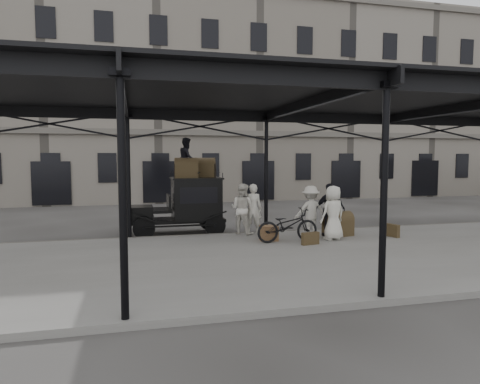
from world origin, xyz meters
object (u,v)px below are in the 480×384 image
(steamer_trunk_roof_near, at_px, (186,169))
(taxi, at_px, (188,203))
(bicycle, at_px, (288,225))
(steamer_trunk_platform, at_px, (338,226))
(porter_left, at_px, (253,208))
(porter_official, at_px, (330,210))

(steamer_trunk_roof_near, bearing_deg, taxi, 73.72)
(taxi, xyz_separation_m, bicycle, (2.92, -3.10, -0.50))
(taxi, relative_size, steamer_trunk_platform, 3.68)
(steamer_trunk_roof_near, height_order, steamer_trunk_platform, steamer_trunk_roof_near)
(porter_left, bearing_deg, steamer_trunk_roof_near, -4.74)
(porter_official, bearing_deg, bicycle, 23.64)
(porter_left, relative_size, bicycle, 0.87)
(steamer_trunk_platform, bearing_deg, porter_left, 141.58)
(porter_official, bearing_deg, taxi, -22.55)
(taxi, bearing_deg, bicycle, -46.74)
(bicycle, bearing_deg, porter_left, 16.92)
(taxi, bearing_deg, steamer_trunk_platform, -26.09)
(porter_left, distance_m, steamer_trunk_roof_near, 2.90)
(taxi, xyz_separation_m, porter_official, (4.72, -2.51, -0.11))
(porter_left, height_order, steamer_trunk_platform, porter_left)
(taxi, distance_m, steamer_trunk_roof_near, 1.32)
(taxi, height_order, steamer_trunk_platform, taxi)
(porter_official, bearing_deg, steamer_trunk_roof_near, -19.78)
(porter_left, height_order, steamer_trunk_roof_near, steamer_trunk_roof_near)
(bicycle, height_order, steamer_trunk_platform, bicycle)
(taxi, height_order, porter_left, taxi)
(bicycle, distance_m, steamer_trunk_platform, 2.24)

